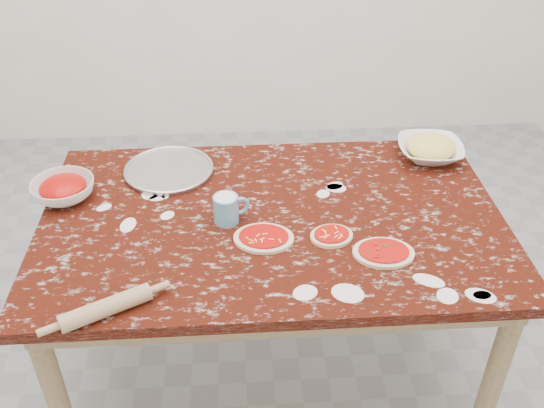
{
  "coord_description": "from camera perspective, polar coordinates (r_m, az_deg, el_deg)",
  "views": [
    {
      "loc": [
        -0.11,
        -1.67,
        1.99
      ],
      "look_at": [
        0.0,
        0.0,
        0.8
      ],
      "focal_mm": 39.66,
      "sensor_mm": 36.0,
      "label": 1
    }
  ],
  "objects": [
    {
      "name": "ground",
      "position": [
        2.6,
        -0.0,
        -14.55
      ],
      "size": [
        4.0,
        4.0,
        0.0
      ],
      "primitive_type": "plane",
      "color": "gray"
    },
    {
      "name": "worktable",
      "position": [
        2.13,
        -0.0,
        -2.91
      ],
      "size": [
        1.6,
        1.0,
        0.75
      ],
      "color": "#330C05",
      "rests_on": "ground"
    },
    {
      "name": "pizza_tray",
      "position": [
        2.35,
        -9.75,
        3.15
      ],
      "size": [
        0.41,
        0.41,
        0.01
      ],
      "primitive_type": "cylinder",
      "rotation": [
        0.0,
        0.0,
        -0.27
      ],
      "color": "#B2B2B7",
      "rests_on": "worktable"
    },
    {
      "name": "sauce_bowl",
      "position": [
        2.28,
        -19.18,
        1.26
      ],
      "size": [
        0.27,
        0.27,
        0.07
      ],
      "primitive_type": "imported",
      "rotation": [
        0.0,
        0.0,
        -0.25
      ],
      "color": "white",
      "rests_on": "worktable"
    },
    {
      "name": "cheese_bowl",
      "position": [
        2.48,
        14.76,
        4.93
      ],
      "size": [
        0.27,
        0.27,
        0.06
      ],
      "primitive_type": "imported",
      "rotation": [
        0.0,
        0.0,
        -0.09
      ],
      "color": "white",
      "rests_on": "worktable"
    },
    {
      "name": "flour_mug",
      "position": [
        2.04,
        -4.29,
        -0.42
      ],
      "size": [
        0.13,
        0.09,
        0.1
      ],
      "color": "#5A98BD",
      "rests_on": "worktable"
    },
    {
      "name": "pizza_left",
      "position": [
        1.97,
        -0.79,
        -3.24
      ],
      "size": [
        0.22,
        0.18,
        0.02
      ],
      "color": "beige",
      "rests_on": "worktable"
    },
    {
      "name": "pizza_mid",
      "position": [
        1.99,
        5.67,
        -3.01
      ],
      "size": [
        0.17,
        0.15,
        0.02
      ],
      "color": "beige",
      "rests_on": "worktable"
    },
    {
      "name": "pizza_right",
      "position": [
        1.95,
        10.54,
        -4.55
      ],
      "size": [
        0.21,
        0.16,
        0.02
      ],
      "color": "beige",
      "rests_on": "worktable"
    },
    {
      "name": "rolling_pin",
      "position": [
        1.77,
        -15.49,
        -9.46
      ],
      "size": [
        0.26,
        0.17,
        0.05
      ],
      "primitive_type": "cylinder",
      "rotation": [
        0.0,
        1.57,
        0.48
      ],
      "color": "tan",
      "rests_on": "worktable"
    }
  ]
}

